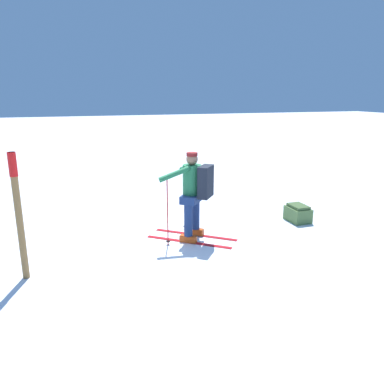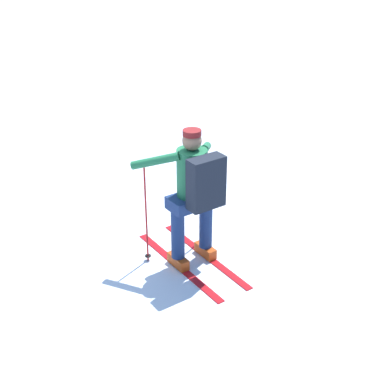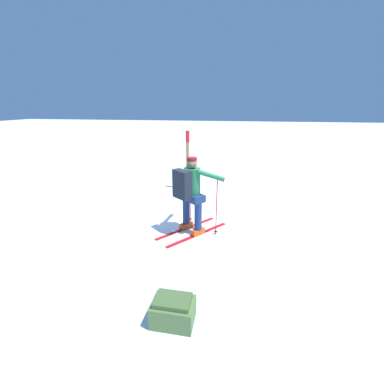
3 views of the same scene
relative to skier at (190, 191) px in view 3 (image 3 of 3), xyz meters
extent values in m
plane|color=white|center=(0.57, 0.02, -0.93)|extent=(80.00, 80.00, 0.00)
cube|color=red|center=(0.15, 0.12, -0.92)|extent=(1.31, 1.08, 0.01)
cube|color=#C64714|center=(0.15, 0.12, -0.86)|extent=(0.30, 0.27, 0.12)
cylinder|color=navy|center=(0.15, 0.12, -0.47)|extent=(0.15, 0.15, 0.66)
cube|color=red|center=(-0.09, -0.18, -0.92)|extent=(1.31, 1.08, 0.01)
cube|color=#C64714|center=(-0.09, -0.18, -0.86)|extent=(0.30, 0.27, 0.12)
cylinder|color=navy|center=(-0.09, -0.18, -0.47)|extent=(0.15, 0.15, 0.66)
cube|color=navy|center=(0.03, -0.03, -0.14)|extent=(0.55, 0.59, 0.14)
cylinder|color=#1E663D|center=(0.03, -0.03, 0.16)|extent=(0.33, 0.33, 0.60)
sphere|color=#8C664C|center=(0.03, -0.03, 0.56)|extent=(0.21, 0.21, 0.21)
cylinder|color=maroon|center=(0.03, -0.03, 0.65)|extent=(0.20, 0.20, 0.06)
cube|color=black|center=(-0.17, 0.13, 0.18)|extent=(0.39, 0.42, 0.56)
cylinder|color=red|center=(0.52, 0.10, -0.31)|extent=(0.02, 0.02, 1.23)
cylinder|color=black|center=(0.52, 0.10, -0.87)|extent=(0.07, 0.07, 0.01)
cylinder|color=#1E663D|center=(0.39, 0.10, 0.34)|extent=(0.55, 0.10, 0.25)
cylinder|color=red|center=(0.01, -0.54, -0.31)|extent=(0.02, 0.02, 1.23)
cylinder|color=black|center=(0.01, -0.54, -0.87)|extent=(0.07, 0.07, 0.01)
cylinder|color=#1E663D|center=(-0.02, -0.41, 0.34)|extent=(0.19, 0.56, 0.25)
cube|color=#4C6B38|center=(-2.38, -0.25, -0.78)|extent=(0.38, 0.52, 0.29)
cube|color=#415B2F|center=(-2.38, -0.25, -0.60)|extent=(0.30, 0.44, 0.06)
cylinder|color=olive|center=(2.80, 0.63, -0.01)|extent=(0.10, 0.10, 1.84)
cylinder|color=red|center=(2.80, 0.63, 0.75)|extent=(0.11, 0.11, 0.33)
camera|label=1|loc=(2.10, 6.09, 1.67)|focal=35.00mm
camera|label=2|loc=(-1.41, 4.93, 2.57)|focal=50.00mm
camera|label=3|loc=(-4.80, -0.94, 1.63)|focal=24.00mm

